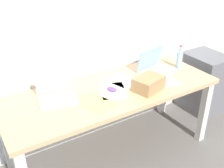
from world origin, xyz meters
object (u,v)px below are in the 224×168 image
at_px(beer_bottle, 179,59).
at_px(filing_cabinet, 203,82).
at_px(laptop_left, 56,94).
at_px(computer_mouse, 112,89).
at_px(desk, 112,98).
at_px(cardboard_box, 149,83).
at_px(laptop_right, 155,67).

bearing_deg(beer_bottle, filing_cabinet, 9.83).
height_order(laptop_left, computer_mouse, laptop_left).
distance_m(desk, cardboard_box, 0.35).
xyz_separation_m(computer_mouse, filing_cabinet, (1.40, 0.16, -0.38)).
xyz_separation_m(laptop_left, cardboard_box, (0.74, -0.27, 0.01)).
height_order(computer_mouse, filing_cabinet, computer_mouse).
relative_size(laptop_left, laptop_right, 0.90).
height_order(beer_bottle, computer_mouse, beer_bottle).
bearing_deg(cardboard_box, computer_mouse, 153.35).
height_order(desk, filing_cabinet, desk).
relative_size(desk, laptop_left, 5.69).
bearing_deg(computer_mouse, desk, 40.64).
height_order(laptop_right, computer_mouse, laptop_right).
relative_size(beer_bottle, cardboard_box, 0.92).
bearing_deg(filing_cabinet, desk, -174.68).
height_order(desk, laptop_left, laptop_left).
xyz_separation_m(laptop_left, computer_mouse, (0.45, -0.12, -0.03)).
bearing_deg(filing_cabinet, laptop_right, -176.88).
relative_size(laptop_left, filing_cabinet, 0.47).
xyz_separation_m(beer_bottle, cardboard_box, (-0.55, -0.20, -0.04)).
bearing_deg(computer_mouse, laptop_right, -4.66).
relative_size(desk, cardboard_box, 7.41).
distance_m(cardboard_box, filing_cabinet, 1.23).
distance_m(laptop_right, cardboard_box, 0.38).
xyz_separation_m(computer_mouse, cardboard_box, (0.29, -0.14, 0.04)).
height_order(laptop_left, beer_bottle, beer_bottle).
xyz_separation_m(laptop_left, beer_bottle, (1.29, -0.06, 0.05)).
bearing_deg(laptop_left, filing_cabinet, 1.06).
bearing_deg(computer_mouse, filing_cabinet, -9.32).
distance_m(beer_bottle, computer_mouse, 0.84).
distance_m(laptop_left, laptop_right, 1.02).
distance_m(desk, beer_bottle, 0.84).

